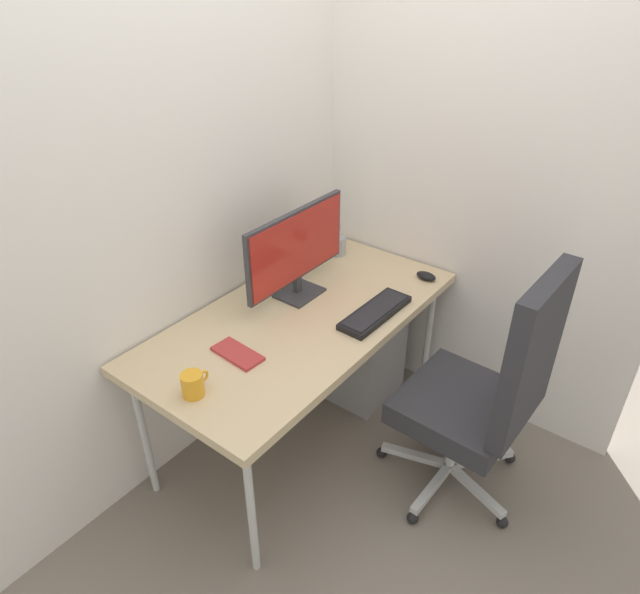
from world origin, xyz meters
The scene contains 12 objects.
ground_plane centered at (0.00, 0.00, 0.00)m, with size 8.00×8.00×0.00m, color slate.
wall_back centered at (0.00, 0.41, 1.40)m, with size 2.82×0.04×2.80m, color white.
wall_side_right centered at (0.77, -0.19, 1.40)m, with size 0.04×2.09×2.80m, color white.
desk centered at (0.00, 0.00, 0.66)m, with size 1.48×0.75×0.70m.
office_chair centered at (0.19, -0.80, 0.57)m, with size 0.63×0.65×1.12m.
filing_cabinet centered at (0.44, 0.06, 0.31)m, with size 0.37×0.55×0.62m.
monitor centered at (0.13, 0.12, 0.93)m, with size 0.62×0.16×0.41m.
keyboard centered at (0.19, -0.26, 0.72)m, with size 0.39×0.14×0.03m.
mouse centered at (0.61, -0.28, 0.72)m, with size 0.06×0.10×0.04m, color black.
pen_holder centered at (0.56, 0.21, 0.75)m, with size 0.08×0.08×0.16m.
notebook centered at (-0.37, 0.02, 0.71)m, with size 0.10×0.21×0.01m, color #B23333.
coffee_mug centered at (-0.63, -0.02, 0.75)m, with size 0.11×0.08×0.09m.
Camera 1 is at (-1.54, -1.29, 2.04)m, focal length 31.21 mm.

